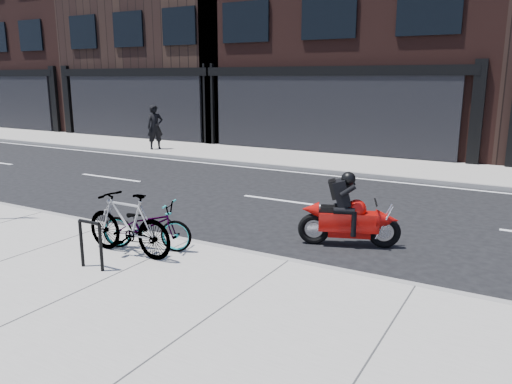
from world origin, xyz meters
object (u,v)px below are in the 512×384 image
Objects in this scene: pedestrian at (155,127)px; motorcycle at (354,216)px; bike_rack at (91,241)px; bicycle_front at (146,225)px; bicycle_rear at (128,224)px.

motorcycle is at bearing -90.11° from pedestrian.
motorcycle is (3.01, 3.37, -0.02)m from bike_rack.
pedestrian is (-8.03, 9.55, 0.47)m from bicycle_front.
bicycle_rear is at bearing -107.61° from pedestrian.
bicycle_front is 12.49m from pedestrian.
bicycle_rear is 12.70m from pedestrian.
motorcycle reaches higher than bicycle_rear.
bike_rack is at bearing -109.83° from pedestrian.
bicycle_rear reaches higher than bicycle_front.
bicycle_rear is 3.95m from motorcycle.
bicycle_front reaches higher than bike_rack.
pedestrian is at bearing 22.44° from bicycle_front.
bike_rack is 0.44× the size of bicycle_rear.
bicycle_rear reaches higher than bike_rack.
bicycle_front is 0.91× the size of bicycle_rear.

